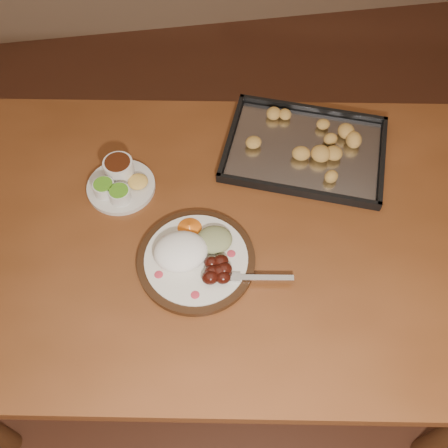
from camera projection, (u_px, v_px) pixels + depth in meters
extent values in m
plane|color=#512B1B|center=(190.00, 370.00, 1.79)|extent=(4.00, 4.00, 0.00)
cube|color=brown|center=(215.00, 233.00, 1.25)|extent=(1.63, 1.14, 0.04)
cylinder|color=#4D2D17|center=(30.00, 196.00, 1.78)|extent=(0.07, 0.07, 0.71)
cylinder|color=#4D2D17|center=(411.00, 201.00, 1.77)|extent=(0.07, 0.07, 0.71)
cylinder|color=black|center=(196.00, 260.00, 1.18)|extent=(0.28, 0.28, 0.02)
cylinder|color=silver|center=(196.00, 258.00, 1.17)|extent=(0.24, 0.24, 0.01)
ellipsoid|color=#BF2E3F|center=(159.00, 275.00, 1.14)|extent=(0.02, 0.02, 0.00)
ellipsoid|color=#BF2E3F|center=(195.00, 295.00, 1.11)|extent=(0.02, 0.02, 0.00)
ellipsoid|color=#BF2E3F|center=(231.00, 254.00, 1.17)|extent=(0.02, 0.02, 0.00)
ellipsoid|color=#BF2E3F|center=(166.00, 239.00, 1.19)|extent=(0.02, 0.02, 0.00)
ellipsoid|color=white|center=(181.00, 251.00, 1.16)|extent=(0.17, 0.16, 0.06)
ellipsoid|color=#3F1109|center=(212.00, 271.00, 1.13)|extent=(0.04, 0.03, 0.03)
ellipsoid|color=#3F1109|center=(224.00, 269.00, 1.13)|extent=(0.04, 0.03, 0.03)
ellipsoid|color=#3F1109|center=(221.00, 261.00, 1.14)|extent=(0.04, 0.03, 0.03)
ellipsoid|color=#3F1109|center=(223.00, 277.00, 1.12)|extent=(0.04, 0.03, 0.03)
ellipsoid|color=#3F1109|center=(211.00, 262.00, 1.14)|extent=(0.04, 0.03, 0.03)
ellipsoid|color=#3F1109|center=(220.00, 271.00, 1.13)|extent=(0.04, 0.03, 0.03)
ellipsoid|color=#3F1109|center=(210.00, 277.00, 1.12)|extent=(0.04, 0.03, 0.03)
ellipsoid|color=tan|center=(214.00, 240.00, 1.18)|extent=(0.11, 0.11, 0.04)
cone|color=orange|center=(189.00, 227.00, 1.20)|extent=(0.07, 0.07, 0.03)
cube|color=silver|center=(264.00, 278.00, 1.13)|extent=(0.13, 0.04, 0.00)
cube|color=silver|center=(233.00, 277.00, 1.13)|extent=(0.04, 0.03, 0.00)
cylinder|color=silver|center=(222.00, 280.00, 1.13)|extent=(0.03, 0.01, 0.00)
cylinder|color=silver|center=(222.00, 278.00, 1.13)|extent=(0.03, 0.01, 0.00)
cylinder|color=silver|center=(222.00, 276.00, 1.14)|extent=(0.03, 0.01, 0.00)
cylinder|color=silver|center=(222.00, 273.00, 1.14)|extent=(0.03, 0.01, 0.00)
cylinder|color=beige|center=(121.00, 187.00, 1.30)|extent=(0.18, 0.18, 0.01)
cylinder|color=silver|center=(104.00, 188.00, 1.27)|extent=(0.06, 0.06, 0.03)
cylinder|color=#4D941D|center=(103.00, 184.00, 1.25)|extent=(0.05, 0.05, 0.00)
cylinder|color=silver|center=(120.00, 195.00, 1.26)|extent=(0.06, 0.06, 0.03)
cylinder|color=#4D941D|center=(119.00, 191.00, 1.24)|extent=(0.05, 0.05, 0.00)
cylinder|color=silver|center=(119.00, 168.00, 1.30)|extent=(0.08, 0.08, 0.04)
cylinder|color=#3C180A|center=(117.00, 162.00, 1.28)|extent=(0.07, 0.07, 0.00)
ellipsoid|color=#F0C754|center=(138.00, 181.00, 1.29)|extent=(0.05, 0.05, 0.02)
cube|color=black|center=(305.00, 151.00, 1.37)|extent=(0.51, 0.45, 0.01)
cube|color=black|center=(312.00, 109.00, 1.44)|extent=(0.40, 0.17, 0.02)
cube|color=black|center=(297.00, 191.00, 1.28)|extent=(0.40, 0.17, 0.02)
cube|color=black|center=(382.00, 161.00, 1.33)|extent=(0.12, 0.29, 0.02)
cube|color=black|center=(231.00, 135.00, 1.38)|extent=(0.12, 0.29, 0.02)
cube|color=silver|center=(305.00, 150.00, 1.36)|extent=(0.47, 0.41, 0.00)
ellipsoid|color=#C08843|center=(325.00, 148.00, 1.34)|extent=(0.05, 0.04, 0.03)
ellipsoid|color=#C08843|center=(342.00, 141.00, 1.36)|extent=(0.06, 0.06, 0.03)
ellipsoid|color=#C08843|center=(321.00, 124.00, 1.39)|extent=(0.06, 0.06, 0.03)
ellipsoid|color=#C08843|center=(301.00, 130.00, 1.38)|extent=(0.05, 0.05, 0.03)
ellipsoid|color=#C08843|center=(287.00, 126.00, 1.39)|extent=(0.06, 0.07, 0.03)
ellipsoid|color=#C08843|center=(288.00, 139.00, 1.36)|extent=(0.06, 0.06, 0.03)
ellipsoid|color=#C08843|center=(265.00, 144.00, 1.35)|extent=(0.06, 0.06, 0.03)
ellipsoid|color=#C08843|center=(284.00, 162.00, 1.32)|extent=(0.06, 0.07, 0.03)
ellipsoid|color=#C08843|center=(296.00, 158.00, 1.32)|extent=(0.05, 0.05, 0.03)
ellipsoid|color=#C08843|center=(317.00, 168.00, 1.31)|extent=(0.06, 0.06, 0.03)
ellipsoid|color=#C08843|center=(321.00, 154.00, 1.33)|extent=(0.06, 0.06, 0.03)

